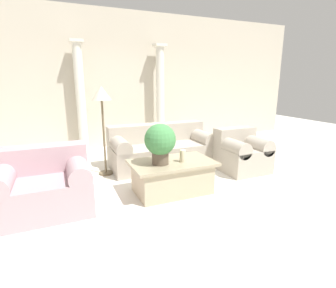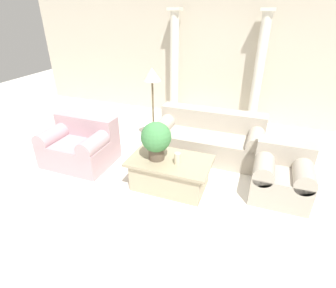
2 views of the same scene
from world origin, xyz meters
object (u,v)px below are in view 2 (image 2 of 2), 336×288
object	(u,v)px
sofa_long	(209,137)
coffee_table	(170,173)
loveseat	(81,144)
potted_plant	(156,139)
armchair	(282,174)
floor_lamp	(152,82)

from	to	relation	value
sofa_long	coffee_table	xyz separation A→B (m)	(-0.31, -1.21, -0.09)
loveseat	potted_plant	xyz separation A→B (m)	(1.52, -0.19, 0.45)
coffee_table	armchair	world-z (taller)	armchair
coffee_table	floor_lamp	size ratio (longest dim) A/B	0.79
sofa_long	potted_plant	xyz separation A→B (m)	(-0.51, -1.25, 0.47)
sofa_long	armchair	world-z (taller)	sofa_long
armchair	floor_lamp	bearing A→B (deg)	161.77
loveseat	potted_plant	bearing A→B (deg)	-6.98
loveseat	potted_plant	world-z (taller)	potted_plant
coffee_table	armchair	distance (m)	1.61
potted_plant	floor_lamp	xyz separation A→B (m)	(-0.57, 1.19, 0.47)
sofa_long	coffee_table	bearing A→B (deg)	-104.28
loveseat	coffee_table	bearing A→B (deg)	-4.98
loveseat	armchair	bearing A→B (deg)	4.20
potted_plant	armchair	bearing A→B (deg)	13.65
floor_lamp	armchair	bearing A→B (deg)	-18.23
potted_plant	floor_lamp	distance (m)	1.40
loveseat	floor_lamp	size ratio (longest dim) A/B	0.74
loveseat	floor_lamp	xyz separation A→B (m)	(0.95, 1.00, 0.92)
loveseat	floor_lamp	bearing A→B (deg)	46.54
sofa_long	armchair	size ratio (longest dim) A/B	2.46
sofa_long	loveseat	distance (m)	2.29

